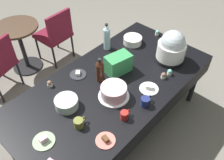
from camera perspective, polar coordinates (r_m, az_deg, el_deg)
ground at (r=2.98m, az=0.00°, el=-11.07°), size 9.00×9.00×0.00m
potluck_table at (r=2.45m, az=0.00°, el=-1.87°), size 2.20×1.10×0.75m
frosted_layer_cake at (r=2.24m, az=0.42°, el=-2.85°), size 0.30×0.30×0.13m
slow_cooker at (r=2.66m, az=13.99°, el=7.46°), size 0.32×0.32×0.37m
glass_salad_bowl at (r=2.21m, az=-10.76°, el=-5.36°), size 0.21×0.21×0.09m
ceramic_snack_bowl at (r=2.92m, az=4.91°, el=9.41°), size 0.22×0.22×0.08m
dessert_plate_charcoal at (r=2.52m, az=-8.07°, el=1.39°), size 0.17×0.17×0.04m
dessert_plate_white at (r=2.37m, az=8.78°, el=-1.91°), size 0.19×0.19×0.05m
dessert_plate_coral at (r=1.99m, az=-1.56°, el=-14.07°), size 0.17×0.17×0.04m
dessert_plate_sage at (r=2.06m, az=-15.92°, el=-13.65°), size 0.18×0.18×0.05m
cupcake_lemon at (r=2.44m, az=-14.60°, el=-0.86°), size 0.05×0.05×0.07m
cupcake_mint at (r=2.50m, az=12.14°, el=1.02°), size 0.05×0.05×0.07m
cupcake_vanilla at (r=3.11m, az=10.70°, el=10.95°), size 0.05×0.05×0.07m
cupcake_cocoa at (r=2.55m, az=13.53°, el=1.79°), size 0.05×0.05×0.07m
soda_bottle_cola at (r=2.36m, az=-2.87°, el=2.27°), size 0.08×0.08×0.27m
soda_bottle_water at (r=2.77m, az=-1.24°, el=10.10°), size 0.08×0.08×0.33m
coffee_mug_red at (r=2.10m, az=2.99°, el=-8.32°), size 0.11×0.07×0.08m
coffee_mug_navy at (r=2.21m, az=7.96°, el=-5.01°), size 0.12×0.08×0.09m
coffee_mug_olive at (r=2.06m, az=-7.87°, el=-10.08°), size 0.12×0.08×0.08m
soda_carton at (r=2.48m, az=1.49°, el=3.88°), size 0.29×0.21×0.20m
maroon_chair_right at (r=3.69m, az=-13.27°, el=10.82°), size 0.47×0.47×0.85m
round_cafe_table at (r=3.67m, az=-21.05°, el=8.90°), size 0.60×0.60×0.72m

